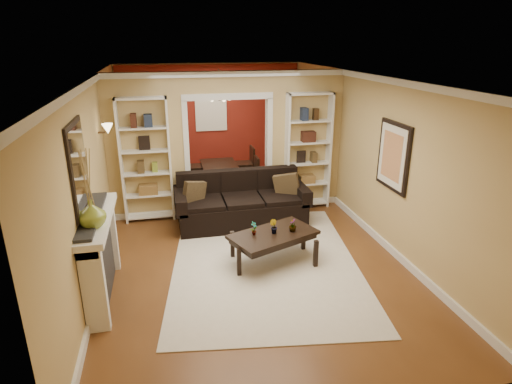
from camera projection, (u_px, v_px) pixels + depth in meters
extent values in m
plane|color=brown|center=(241.00, 234.00, 7.54)|extent=(8.00, 8.00, 0.00)
plane|color=white|center=(238.00, 76.00, 6.63)|extent=(8.00, 8.00, 0.00)
plane|color=tan|center=(211.00, 119.00, 10.76)|extent=(8.00, 0.00, 8.00)
plane|color=tan|center=(330.00, 291.00, 3.41)|extent=(8.00, 0.00, 8.00)
plane|color=tan|center=(97.00, 168.00, 6.63)|extent=(0.00, 8.00, 8.00)
plane|color=tan|center=(365.00, 153.00, 7.54)|extent=(0.00, 8.00, 8.00)
cube|color=tan|center=(228.00, 144.00, 8.19)|extent=(4.50, 0.15, 2.70)
cube|color=maroon|center=(211.00, 120.00, 10.75)|extent=(4.44, 0.04, 2.64)
cube|color=#8CA5CC|center=(211.00, 111.00, 10.63)|extent=(0.78, 0.03, 0.98)
cube|color=beige|center=(265.00, 262.00, 6.59)|extent=(3.28, 4.22, 0.01)
cube|color=black|center=(242.00, 200.00, 7.82)|extent=(2.40, 1.04, 0.94)
cube|color=#4F3C22|center=(194.00, 194.00, 7.56)|extent=(0.41, 0.30, 0.41)
cube|color=#4F3C22|center=(287.00, 186.00, 7.90)|extent=(0.46, 0.32, 0.45)
cube|color=black|center=(273.00, 248.00, 6.52)|extent=(1.45, 1.13, 0.49)
imported|color=#336626|center=(254.00, 228.00, 6.34)|extent=(0.13, 0.13, 0.21)
imported|color=#336626|center=(273.00, 227.00, 6.40)|extent=(0.14, 0.15, 0.21)
imported|color=#336626|center=(293.00, 225.00, 6.46)|extent=(0.14, 0.14, 0.20)
cube|color=white|center=(146.00, 161.00, 7.79)|extent=(0.90, 0.30, 2.30)
cube|color=white|center=(308.00, 152.00, 8.42)|extent=(0.90, 0.30, 2.30)
cube|color=white|center=(103.00, 257.00, 5.54)|extent=(0.32, 1.70, 1.16)
imported|color=olive|center=(92.00, 214.00, 4.97)|extent=(0.35, 0.35, 0.34)
cube|color=silver|center=(78.00, 167.00, 5.10)|extent=(0.03, 0.95, 1.10)
cube|color=#FFE0A5|center=(104.00, 131.00, 6.99)|extent=(0.18, 0.18, 0.22)
cube|color=black|center=(393.00, 156.00, 6.55)|extent=(0.04, 0.85, 1.05)
imported|color=black|center=(222.00, 177.00, 9.84)|extent=(1.45, 0.81, 0.51)
cube|color=black|center=(199.00, 177.00, 9.41)|extent=(0.42, 0.42, 0.76)
cube|color=black|center=(248.00, 173.00, 9.63)|extent=(0.49, 0.49, 0.78)
cube|color=black|center=(196.00, 167.00, 9.94)|extent=(0.53, 0.53, 0.86)
cube|color=black|center=(243.00, 164.00, 10.17)|extent=(0.50, 0.50, 0.87)
cube|color=#3F2D1C|center=(217.00, 98.00, 9.34)|extent=(0.50, 0.50, 0.30)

